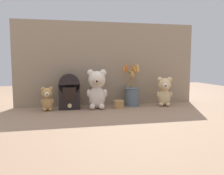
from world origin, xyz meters
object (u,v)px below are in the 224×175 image
object	(u,v)px
flower_vase	(132,93)
decorative_tin_tall	(119,104)
teddy_bear_large	(97,88)
teddy_bear_small	(47,98)
vintage_radio	(69,91)
teddy_bear_medium	(164,91)

from	to	relation	value
flower_vase	decorative_tin_tall	xyz separation A→B (m)	(-0.13, -0.07, -0.07)
teddy_bear_large	flower_vase	bearing A→B (deg)	10.50
teddy_bear_small	vintage_radio	distance (m)	0.17
teddy_bear_medium	vintage_radio	xyz separation A→B (m)	(-0.76, 0.03, 0.01)
teddy_bear_small	decorative_tin_tall	bearing A→B (deg)	-1.46
teddy_bear_medium	vintage_radio	size ratio (longest dim) A/B	0.88
teddy_bear_small	flower_vase	distance (m)	0.67
vintage_radio	flower_vase	bearing A→B (deg)	2.80
teddy_bear_large	teddy_bear_medium	size ratio (longest dim) A/B	1.27
vintage_radio	teddy_bear_large	bearing A→B (deg)	-8.36
teddy_bear_large	flower_vase	xyz separation A→B (m)	(0.30, 0.06, -0.06)
teddy_bear_medium	decorative_tin_tall	size ratio (longest dim) A/B	2.89
teddy_bear_large	teddy_bear_small	world-z (taller)	teddy_bear_large
teddy_bear_small	vintage_radio	bearing A→B (deg)	11.22
teddy_bear_medium	teddy_bear_small	bearing A→B (deg)	179.94
teddy_bear_small	vintage_radio	world-z (taller)	vintage_radio
vintage_radio	decorative_tin_tall	bearing A→B (deg)	-6.89
teddy_bear_large	teddy_bear_small	distance (m)	0.37
teddy_bear_medium	decorative_tin_tall	distance (m)	0.40
flower_vase	vintage_radio	size ratio (longest dim) A/B	1.28
teddy_bear_small	decorative_tin_tall	xyz separation A→B (m)	(0.54, -0.01, -0.06)
teddy_bear_medium	decorative_tin_tall	world-z (taller)	teddy_bear_medium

